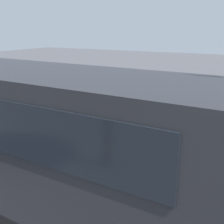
{
  "coord_description": "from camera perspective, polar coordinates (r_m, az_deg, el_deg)",
  "views": [
    {
      "loc": [
        -3.05,
        9.02,
        4.13
      ],
      "look_at": [
        2.15,
        -0.21,
        1.1
      ],
      "focal_mm": 47.94,
      "sensor_mm": 36.0,
      "label": 1
    }
  ],
  "objects": [
    {
      "name": "bay_line_b",
      "position": [
        11.14,
        7.89,
        -5.94
      ],
      "size": [
        0.19,
        3.61,
        0.01
      ],
      "color": "white",
      "rests_on": "ground_plane"
    },
    {
      "name": "stunt_motorcycle",
      "position": [
        13.58,
        -1.83,
        0.94
      ],
      "size": [
        1.99,
        0.86,
        1.23
      ],
      "color": "black",
      "rests_on": "ground_plane"
    },
    {
      "name": "spectator_far_right",
      "position": [
        10.63,
        -12.47,
        -1.63
      ],
      "size": [
        0.57,
        0.33,
        1.67
      ],
      "color": "#473823",
      "rests_on": "ground_plane"
    },
    {
      "name": "tour_bus",
      "position": [
        7.24,
        -15.5,
        -4.72
      ],
      "size": [
        9.62,
        2.91,
        3.25
      ],
      "color": "#26262B",
      "rests_on": "ground_plane"
    },
    {
      "name": "bay_line_c",
      "position": [
        12.42,
        -4.7,
        -3.51
      ],
      "size": [
        0.2,
        4.3,
        0.01
      ],
      "color": "white",
      "rests_on": "ground_plane"
    },
    {
      "name": "spectator_centre",
      "position": [
        9.57,
        -1.42,
        -2.75
      ],
      "size": [
        0.58,
        0.35,
        1.77
      ],
      "color": "black",
      "rests_on": "ground_plane"
    },
    {
      "name": "spectator_left",
      "position": [
        8.91,
        4.23,
        -4.65
      ],
      "size": [
        0.57,
        0.32,
        1.68
      ],
      "color": "#473823",
      "rests_on": "ground_plane"
    },
    {
      "name": "spectator_right",
      "position": [
        9.89,
        -8.12,
        -2.16
      ],
      "size": [
        0.58,
        0.35,
        1.8
      ],
      "color": "#473823",
      "rests_on": "ground_plane"
    },
    {
      "name": "ground_plane",
      "position": [
        10.37,
        9.91,
        -7.75
      ],
      "size": [
        80.0,
        80.0,
        0.0
      ],
      "primitive_type": "plane",
      "color": "#4C4C51"
    },
    {
      "name": "parked_motorcycle_silver",
      "position": [
        8.89,
        -3.13,
        -8.27
      ],
      "size": [
        2.05,
        0.58,
        0.99
      ],
      "color": "black",
      "rests_on": "ground_plane"
    },
    {
      "name": "spectator_far_left",
      "position": [
        8.43,
        10.74,
        -6.16
      ],
      "size": [
        0.57,
        0.38,
        1.68
      ],
      "color": "black",
      "rests_on": "ground_plane"
    }
  ]
}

